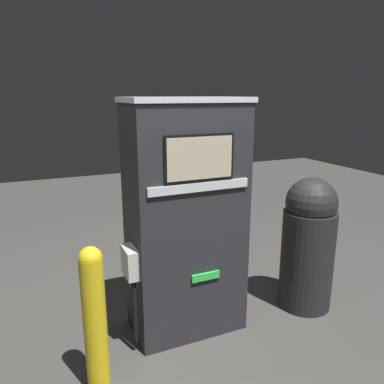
# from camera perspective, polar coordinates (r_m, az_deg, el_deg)

# --- Properties ---
(ground_plane) EXTENTS (14.00, 14.00, 0.00)m
(ground_plane) POSITION_cam_1_polar(r_m,az_deg,el_deg) (3.31, 0.99, -21.79)
(ground_plane) COLOR #423F3D
(gas_pump) EXTENTS (1.02, 0.56, 1.95)m
(gas_pump) POSITION_cam_1_polar(r_m,az_deg,el_deg) (3.06, -1.03, -4.18)
(gas_pump) COLOR #28282D
(gas_pump) RESTS_ON ground_plane
(safety_bollard) EXTENTS (0.15, 0.15, 1.05)m
(safety_bollard) POSITION_cam_1_polar(r_m,az_deg,el_deg) (2.66, -14.62, -18.01)
(safety_bollard) COLOR yellow
(safety_bollard) RESTS_ON ground_plane
(trash_bin) EXTENTS (0.49, 0.49, 1.25)m
(trash_bin) POSITION_cam_1_polar(r_m,az_deg,el_deg) (3.66, 17.28, -7.34)
(trash_bin) COLOR #232326
(trash_bin) RESTS_ON ground_plane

